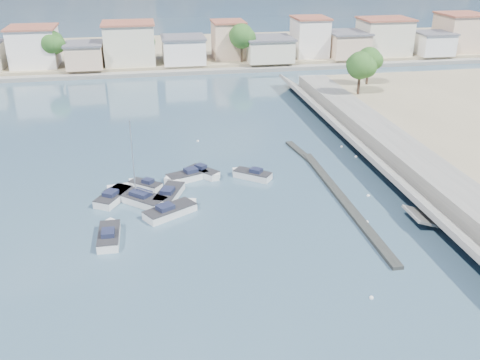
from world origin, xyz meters
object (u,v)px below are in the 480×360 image
at_px(motorboat_c, 251,175).
at_px(motorboat_d, 185,177).
at_px(motorboat_f, 144,186).
at_px(sailboat, 134,197).
at_px(motorboat_a, 109,235).
at_px(motorboat_b, 115,196).
at_px(motorboat_e, 170,193).
at_px(motorboat_g, 205,173).
at_px(motorboat_h, 172,211).

relative_size(motorboat_c, motorboat_d, 0.85).
bearing_deg(motorboat_c, motorboat_f, -176.25).
bearing_deg(sailboat, motorboat_a, -106.08).
height_order(motorboat_b, sailboat, sailboat).
xyz_separation_m(motorboat_b, sailboat, (1.96, -0.57, 0.03)).
bearing_deg(motorboat_d, motorboat_a, -123.92).
height_order(motorboat_b, motorboat_f, same).
xyz_separation_m(motorboat_a, sailboat, (2.22, 7.69, 0.03)).
height_order(motorboat_e, motorboat_g, same).
relative_size(motorboat_b, motorboat_e, 0.93).
height_order(motorboat_e, motorboat_f, same).
relative_size(motorboat_a, motorboat_c, 1.21).
distance_m(motorboat_b, motorboat_h, 7.25).
relative_size(motorboat_a, motorboat_e, 0.96).
distance_m(motorboat_c, motorboat_e, 9.97).
xyz_separation_m(motorboat_c, motorboat_f, (-12.12, -0.79, -0.00)).
bearing_deg(motorboat_a, motorboat_g, 50.73).
xyz_separation_m(motorboat_h, sailboat, (-3.78, 3.87, 0.03)).
height_order(motorboat_b, motorboat_e, same).
xyz_separation_m(motorboat_f, motorboat_g, (6.96, 2.23, 0.00)).
height_order(motorboat_g, sailboat, sailboat).
relative_size(motorboat_a, motorboat_d, 1.02).
bearing_deg(motorboat_b, motorboat_d, 25.10).
bearing_deg(motorboat_d, motorboat_h, -103.91).
relative_size(motorboat_b, motorboat_d, 0.99).
height_order(motorboat_d, motorboat_g, same).
relative_size(motorboat_b, motorboat_c, 1.17).
distance_m(motorboat_a, motorboat_f, 10.87).
relative_size(motorboat_e, sailboat, 0.62).
distance_m(motorboat_a, motorboat_e, 9.92).
distance_m(motorboat_e, sailboat, 3.81).
xyz_separation_m(motorboat_a, motorboat_c, (15.44, 11.14, 0.00)).
height_order(motorboat_a, motorboat_b, same).
relative_size(motorboat_b, motorboat_h, 0.92).
relative_size(motorboat_e, motorboat_g, 1.42).
distance_m(motorboat_f, motorboat_g, 7.31).
bearing_deg(motorboat_h, sailboat, 134.34).
bearing_deg(motorboat_a, motorboat_c, 35.81).
xyz_separation_m(motorboat_f, sailboat, (-1.11, -2.66, 0.03)).
distance_m(motorboat_c, motorboat_f, 12.14).
xyz_separation_m(motorboat_g, sailboat, (-8.07, -4.89, 0.03)).
relative_size(motorboat_c, motorboat_f, 1.16).
distance_m(motorboat_d, sailboat, 7.14).
height_order(motorboat_a, motorboat_h, same).
height_order(motorboat_c, sailboat, sailboat).
relative_size(motorboat_f, sailboat, 0.42).
distance_m(motorboat_f, motorboat_h, 7.05).
height_order(motorboat_a, motorboat_f, same).
bearing_deg(motorboat_f, motorboat_h, -67.75).
height_order(motorboat_d, motorboat_e, same).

